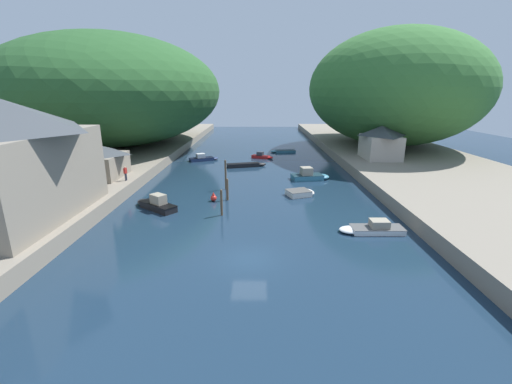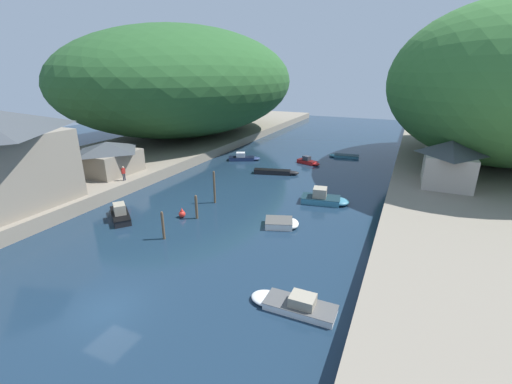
# 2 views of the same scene
# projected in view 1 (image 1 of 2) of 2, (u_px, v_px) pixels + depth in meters

# --- Properties ---
(water_surface) EXTENTS (130.00, 130.00, 0.00)m
(water_surface) POSITION_uv_depth(u_px,v_px,m) (254.00, 168.00, 52.64)
(water_surface) COLOR #192D42
(water_surface) RESTS_ON ground
(left_bank) EXTENTS (22.00, 120.00, 1.39)m
(left_bank) POSITION_uv_depth(u_px,v_px,m) (94.00, 163.00, 52.56)
(left_bank) COLOR gray
(left_bank) RESTS_ON ground
(right_bank) EXTENTS (22.00, 120.00, 1.39)m
(right_bank) POSITION_uv_depth(u_px,v_px,m) (414.00, 163.00, 52.33)
(right_bank) COLOR gray
(right_bank) RESTS_ON ground
(hillside_left) EXTENTS (37.78, 52.90, 19.90)m
(hillside_left) POSITION_uv_depth(u_px,v_px,m) (118.00, 91.00, 64.45)
(hillside_left) COLOR #285628
(hillside_left) RESTS_ON left_bank
(hillside_right) EXTENTS (30.27, 42.38, 20.95)m
(hillside_right) POSITION_uv_depth(u_px,v_px,m) (391.00, 88.00, 64.35)
(hillside_right) COLOR #387033
(hillside_right) RESTS_ON right_bank
(waterfront_building) EXTENTS (9.39, 15.03, 9.45)m
(waterfront_building) POSITION_uv_depth(u_px,v_px,m) (7.00, 158.00, 26.31)
(waterfront_building) COLOR gray
(waterfront_building) RESTS_ON left_bank
(boathouse_shed) EXTENTS (6.16, 6.84, 3.92)m
(boathouse_shed) POSITION_uv_depth(u_px,v_px,m) (96.00, 160.00, 40.43)
(boathouse_shed) COLOR gray
(boathouse_shed) RESTS_ON left_bank
(right_bank_cottage) EXTENTS (5.30, 6.87, 4.99)m
(right_bank_cottage) POSITION_uv_depth(u_px,v_px,m) (381.00, 142.00, 51.77)
(right_bank_cottage) COLOR #B2A899
(right_bank_cottage) RESTS_ON right_bank
(boat_open_rowboat) EXTENTS (3.55, 2.95, 0.63)m
(boat_open_rowboat) POSITION_uv_depth(u_px,v_px,m) (301.00, 193.00, 38.41)
(boat_open_rowboat) COLOR silver
(boat_open_rowboat) RESTS_ON water_surface
(boat_far_right_bank) EXTENTS (4.99, 2.27, 0.40)m
(boat_far_right_bank) POSITION_uv_depth(u_px,v_px,m) (282.00, 151.00, 66.24)
(boat_far_right_bank) COLOR teal
(boat_far_right_bank) RESTS_ON water_surface
(boat_yellow_tender) EXTENTS (5.05, 4.44, 1.60)m
(boat_yellow_tender) POSITION_uv_depth(u_px,v_px,m) (155.00, 204.00, 33.98)
(boat_yellow_tender) COLOR black
(boat_yellow_tender) RESTS_ON water_surface
(boat_small_dinghy) EXTENTS (5.29, 1.73, 1.08)m
(boat_small_dinghy) POSITION_uv_depth(u_px,v_px,m) (371.00, 229.00, 28.25)
(boat_small_dinghy) COLOR white
(boat_small_dinghy) RESTS_ON water_surface
(boat_moored_right) EXTENTS (5.30, 2.90, 1.66)m
(boat_moored_right) POSITION_uv_depth(u_px,v_px,m) (311.00, 176.00, 45.39)
(boat_moored_right) COLOR teal
(boat_moored_right) RESTS_ON water_surface
(boat_cabin_cruiser) EXTENTS (6.30, 2.73, 0.59)m
(boat_cabin_cruiser) POSITION_uv_depth(u_px,v_px,m) (248.00, 165.00, 53.23)
(boat_cabin_cruiser) COLOR black
(boat_cabin_cruiser) RESTS_ON water_surface
(boat_mid_channel) EXTENTS (4.01, 2.56, 1.14)m
(boat_mid_channel) POSITION_uv_depth(u_px,v_px,m) (263.00, 156.00, 59.96)
(boat_mid_channel) COLOR red
(boat_mid_channel) RESTS_ON water_surface
(boat_red_skiff) EXTENTS (5.17, 3.62, 1.23)m
(boat_red_skiff) POSITION_uv_depth(u_px,v_px,m) (204.00, 158.00, 58.06)
(boat_red_skiff) COLOR navy
(boat_red_skiff) RESTS_ON water_surface
(mooring_post_nearest) EXTENTS (0.23, 0.23, 2.53)m
(mooring_post_nearest) POSITION_uv_depth(u_px,v_px,m) (221.00, 202.00, 31.92)
(mooring_post_nearest) COLOR brown
(mooring_post_nearest) RESTS_ON water_surface
(mooring_post_second) EXTENTS (0.26, 0.26, 2.39)m
(mooring_post_second) POSITION_uv_depth(u_px,v_px,m) (227.00, 189.00, 36.49)
(mooring_post_second) COLOR brown
(mooring_post_second) RESTS_ON water_surface
(mooring_post_middle) EXTENTS (0.23, 0.23, 3.56)m
(mooring_post_middle) POSITION_uv_depth(u_px,v_px,m) (226.00, 175.00, 40.44)
(mooring_post_middle) COLOR brown
(mooring_post_middle) RESTS_ON water_surface
(channel_buoy_near) EXTENTS (0.66, 0.66, 0.98)m
(channel_buoy_near) POSITION_uv_depth(u_px,v_px,m) (214.00, 198.00, 36.38)
(channel_buoy_near) COLOR red
(channel_buoy_near) RESTS_ON water_surface
(person_on_quay) EXTENTS (0.32, 0.43, 1.69)m
(person_on_quay) POSITION_uv_depth(u_px,v_px,m) (50.00, 211.00, 26.42)
(person_on_quay) COLOR #282D3D
(person_on_quay) RESTS_ON left_bank
(person_by_boathouse) EXTENTS (0.31, 0.42, 1.69)m
(person_by_boathouse) POSITION_uv_depth(u_px,v_px,m) (125.00, 172.00, 39.09)
(person_by_boathouse) COLOR #282D3D
(person_by_boathouse) RESTS_ON left_bank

